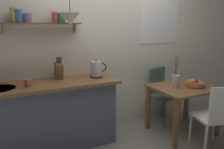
# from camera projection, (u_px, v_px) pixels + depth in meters

# --- Properties ---
(ground_plane) EXTENTS (14.00, 14.00, 0.00)m
(ground_plane) POSITION_uv_depth(u_px,v_px,m) (126.00, 142.00, 3.26)
(ground_plane) COLOR gray
(back_wall) EXTENTS (6.80, 0.11, 2.70)m
(back_wall) POSITION_uv_depth(u_px,v_px,m) (119.00, 43.00, 3.62)
(back_wall) COLOR silver
(back_wall) RESTS_ON ground_plane
(kitchen_counter) EXTENTS (1.83, 0.63, 0.92)m
(kitchen_counter) POSITION_uv_depth(u_px,v_px,m) (48.00, 116.00, 3.02)
(kitchen_counter) COLOR slate
(kitchen_counter) RESTS_ON ground_plane
(wall_shelf) EXTENTS (1.02, 0.20, 0.31)m
(wall_shelf) POSITION_uv_depth(u_px,v_px,m) (37.00, 20.00, 2.88)
(wall_shelf) COLOR brown
(dining_table) EXTENTS (0.90, 0.76, 0.73)m
(dining_table) POSITION_uv_depth(u_px,v_px,m) (183.00, 94.00, 3.44)
(dining_table) COLOR brown
(dining_table) RESTS_ON ground_plane
(dining_chair_near) EXTENTS (0.51, 0.51, 0.92)m
(dining_chair_near) POSITION_uv_depth(u_px,v_px,m) (216.00, 115.00, 2.90)
(dining_chair_near) COLOR white
(dining_chair_near) RESTS_ON ground_plane
(dining_chair_far) EXTENTS (0.45, 0.45, 0.92)m
(dining_chair_far) POSITION_uv_depth(u_px,v_px,m) (161.00, 92.00, 3.89)
(dining_chair_far) COLOR #4C6B5B
(dining_chair_far) RESTS_ON ground_plane
(fruit_bowl) EXTENTS (0.27, 0.27, 0.13)m
(fruit_bowl) POSITION_uv_depth(u_px,v_px,m) (195.00, 84.00, 3.39)
(fruit_bowl) COLOR #BC704C
(fruit_bowl) RESTS_ON dining_table
(twig_vase) EXTENTS (0.12, 0.12, 0.48)m
(twig_vase) POSITION_uv_depth(u_px,v_px,m) (176.00, 81.00, 3.35)
(twig_vase) COLOR #B7B2A8
(twig_vase) RESTS_ON dining_table
(electric_kettle) EXTENTS (0.27, 0.18, 0.25)m
(electric_kettle) POSITION_uv_depth(u_px,v_px,m) (96.00, 69.00, 3.19)
(electric_kettle) COLOR black
(electric_kettle) RESTS_ON kitchen_counter
(knife_block) EXTENTS (0.09, 0.19, 0.31)m
(knife_block) POSITION_uv_depth(u_px,v_px,m) (59.00, 70.00, 3.07)
(knife_block) COLOR brown
(knife_block) RESTS_ON kitchen_counter
(coffee_mug_by_sink) EXTENTS (0.12, 0.08, 0.09)m
(coffee_mug_by_sink) POSITION_uv_depth(u_px,v_px,m) (28.00, 83.00, 2.72)
(coffee_mug_by_sink) COLOR #C6664C
(coffee_mug_by_sink) RESTS_ON kitchen_counter
(pendant_lamp) EXTENTS (0.25, 0.25, 0.61)m
(pendant_lamp) POSITION_uv_depth(u_px,v_px,m) (70.00, 18.00, 2.83)
(pendant_lamp) COLOR black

